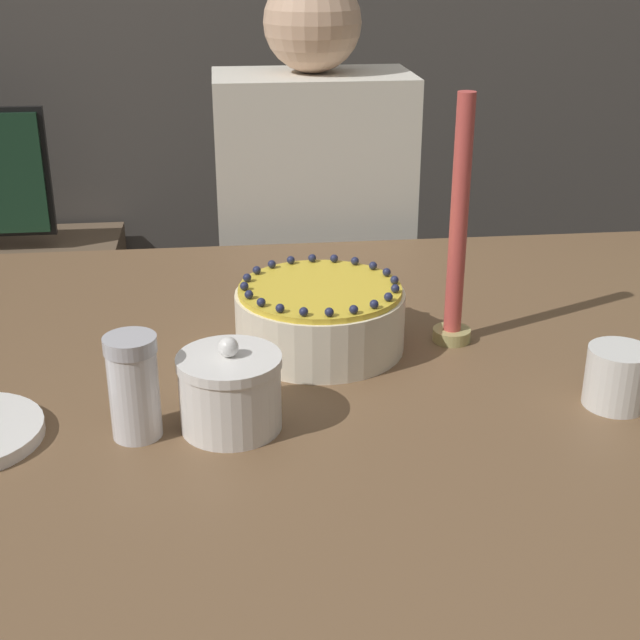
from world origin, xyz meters
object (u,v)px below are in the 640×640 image
candle (458,242)px  cake (320,317)px  sugar_shaker (134,386)px  person_man_blue_shirt (313,309)px  sugar_bowl (230,391)px

candle → cake: bearing=-179.8°
cake → sugar_shaker: sugar_shaker is taller
sugar_shaker → person_man_blue_shirt: person_man_blue_shirt is taller
cake → sugar_shaker: (-0.24, -0.22, 0.02)m
cake → sugar_shaker: size_ratio=1.89×
sugar_shaker → person_man_blue_shirt: 0.98m
cake → candle: candle is taller
sugar_bowl → person_man_blue_shirt: person_man_blue_shirt is taller
candle → person_man_blue_shirt: (-0.13, 0.67, -0.37)m
sugar_bowl → candle: candle is taller
cake → person_man_blue_shirt: size_ratio=0.19×
sugar_bowl → cake: bearing=58.4°
sugar_shaker → person_man_blue_shirt: (0.30, 0.89, -0.28)m
sugar_bowl → person_man_blue_shirt: (0.19, 0.88, -0.27)m
cake → sugar_bowl: bearing=-121.6°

